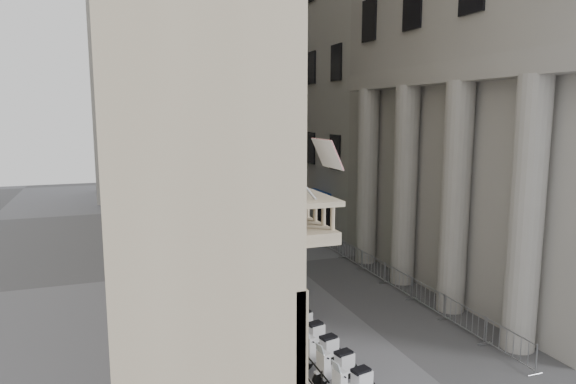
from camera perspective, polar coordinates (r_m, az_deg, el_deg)
name	(u,v)px	position (r m, az deg, el deg)	size (l,w,h in m)	color
far_building	(200,53)	(57.35, -9.76, 15.00)	(22.00, 10.00, 30.00)	beige
iron_fence	(223,276)	(28.10, -7.25, -9.27)	(0.30, 28.00, 1.40)	black
blue_awning	(313,232)	(37.90, 2.76, -4.45)	(1.60, 3.00, 3.00)	navy
scooter_1	(336,383)	(17.85, 5.32, -20.33)	(0.56, 1.40, 1.50)	silver
scooter_2	(321,365)	(18.84, 3.69, -18.66)	(0.56, 1.40, 1.50)	silver
scooter_3	(308,350)	(19.84, 2.24, -17.15)	(0.56, 1.40, 1.50)	silver
scooter_4	(297,337)	(20.87, 0.96, -15.78)	(0.56, 1.40, 1.50)	silver
scooter_5	(286,325)	(21.92, -0.18, -14.53)	(0.56, 1.40, 1.50)	silver
scooter_6	(277,314)	(22.99, -1.21, -13.39)	(0.56, 1.40, 1.50)	silver
scooter_7	(269,304)	(24.07, -2.14, -12.35)	(0.56, 1.40, 1.50)	silver
scooter_8	(261,295)	(25.16, -2.98, -11.39)	(0.56, 1.40, 1.50)	silver
scooter_9	(254,287)	(26.27, -3.74, -10.52)	(0.56, 1.40, 1.50)	silver
scooter_10	(248,280)	(27.38, -4.44, -9.71)	(0.56, 1.40, 1.50)	silver
scooter_11	(242,273)	(28.51, -5.09, -8.97)	(0.56, 1.40, 1.50)	silver
barrier_0	(509,359)	(20.76, 23.32, -16.68)	(0.60, 2.40, 1.10)	#999BA0
barrier_1	(463,331)	(22.47, 18.88, -14.43)	(0.60, 2.40, 1.10)	#999BA0
barrier_2	(427,309)	(24.32, 15.17, -12.44)	(0.60, 2.40, 1.10)	#999BA0
barrier_3	(397,291)	(26.27, 12.04, -10.69)	(0.60, 2.40, 1.10)	#999BA0
barrier_4	(373,276)	(28.32, 9.38, -9.17)	(0.60, 2.40, 1.10)	#999BA0
barrier_5	(352,263)	(30.43, 7.10, -7.85)	(0.60, 2.40, 1.10)	#999BA0
barrier_6	(334,252)	(32.59, 5.13, -6.68)	(0.60, 2.40, 1.10)	#999BA0
security_tent	(249,208)	(31.82, -4.40, -1.83)	(4.17, 4.17, 3.38)	silver
street_lamp	(243,192)	(28.77, -5.02, 0.01)	(2.38, 0.47, 7.30)	#979A9F
info_kiosk	(219,251)	(29.23, -7.70, -6.50)	(0.56, 0.98, 1.99)	black
pedestrian_a	(284,219)	(37.26, -0.40, -3.07)	(0.74, 0.49, 2.03)	black
pedestrian_b	(248,205)	(44.28, -4.51, -1.47)	(0.79, 0.61, 1.62)	black
pedestrian_c	(243,202)	(44.79, -5.03, -1.16)	(0.94, 0.61, 1.92)	black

